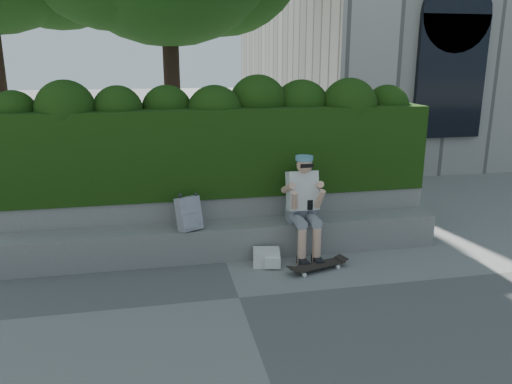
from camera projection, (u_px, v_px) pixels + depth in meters
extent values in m
plane|color=slate|center=(239.00, 298.00, 5.62)|extent=(80.00, 80.00, 0.00)
cube|color=gray|center=(223.00, 241.00, 6.74)|extent=(6.00, 0.45, 0.45)
cube|color=gray|center=(219.00, 219.00, 7.15)|extent=(6.00, 0.50, 0.75)
cube|color=black|center=(215.00, 149.00, 7.11)|extent=(6.00, 1.00, 1.20)
cylinder|color=black|center=(173.00, 107.00, 10.62)|extent=(0.34, 0.34, 3.20)
cylinder|color=black|center=(0.00, 108.00, 10.15)|extent=(0.39, 0.39, 3.25)
cube|color=slate|center=(300.00, 213.00, 6.81)|extent=(0.36, 0.26, 0.22)
cube|color=silver|center=(302.00, 191.00, 6.66)|extent=(0.40, 0.32, 0.55)
sphere|color=tan|center=(305.00, 165.00, 6.50)|extent=(0.21, 0.21, 0.21)
cylinder|color=teal|center=(304.00, 158.00, 6.49)|extent=(0.23, 0.23, 0.06)
cube|color=black|center=(310.00, 205.00, 6.35)|extent=(0.07, 0.02, 0.13)
cylinder|color=tan|center=(302.00, 247.00, 6.46)|extent=(0.11, 0.11, 0.47)
cylinder|color=tan|center=(317.00, 246.00, 6.50)|extent=(0.11, 0.11, 0.47)
cube|color=black|center=(303.00, 263.00, 6.45)|extent=(0.10, 0.26, 0.10)
cube|color=black|center=(318.00, 261.00, 6.49)|extent=(0.10, 0.26, 0.10)
cube|color=black|center=(318.00, 265.00, 6.33)|extent=(0.76, 0.39, 0.02)
cylinder|color=silver|center=(304.00, 275.00, 6.15)|extent=(0.06, 0.04, 0.05)
cylinder|color=silver|center=(297.00, 270.00, 6.29)|extent=(0.06, 0.04, 0.05)
cylinder|color=silver|center=(338.00, 267.00, 6.39)|extent=(0.06, 0.04, 0.05)
cylinder|color=silver|center=(331.00, 262.00, 6.52)|extent=(0.06, 0.04, 0.05)
cube|color=#B6B5BA|center=(189.00, 214.00, 6.44)|extent=(0.34, 0.27, 0.43)
cube|color=silver|center=(266.00, 257.00, 6.47)|extent=(0.38, 0.30, 0.22)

